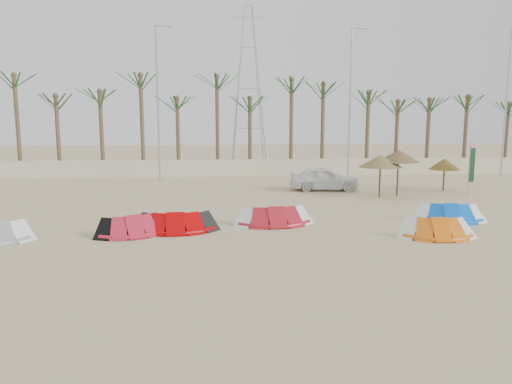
{
  "coord_description": "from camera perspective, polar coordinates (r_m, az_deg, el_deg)",
  "views": [
    {
      "loc": [
        -1.7,
        -16.63,
        4.94
      ],
      "look_at": [
        0.0,
        6.0,
        1.3
      ],
      "focal_mm": 35.0,
      "sensor_mm": 36.0,
      "label": 1
    }
  ],
  "objects": [
    {
      "name": "flag_green",
      "position": [
        31.61,
        23.45,
        2.68
      ],
      "size": [
        0.44,
        0.16,
        3.05
      ],
      "color": "#A5A8AD",
      "rests_on": "ground"
    },
    {
      "name": "flag_pink",
      "position": [
        32.89,
        23.45,
        3.07
      ],
      "size": [
        0.45,
        0.12,
        3.22
      ],
      "color": "#A5A8AD",
      "rests_on": "ground"
    },
    {
      "name": "lamp_b",
      "position": [
        36.88,
        -11.12,
        10.24
      ],
      "size": [
        1.25,
        0.14,
        11.0
      ],
      "color": "#A5A8AD",
      "rests_on": "ground"
    },
    {
      "name": "lamp_c",
      "position": [
        37.91,
        10.76,
        10.21
      ],
      "size": [
        1.25,
        0.14,
        11.0
      ],
      "color": "#A5A8AD",
      "rests_on": "ground"
    },
    {
      "name": "pylon",
      "position": [
        44.98,
        -0.83,
        2.81
      ],
      "size": [
        3.0,
        3.0,
        14.0
      ],
      "primitive_type": null,
      "color": "#A5A8AD",
      "rests_on": "ground"
    },
    {
      "name": "kite_red_right",
      "position": [
        22.37,
        2.04,
        -2.55
      ],
      "size": [
        3.51,
        1.87,
        0.9
      ],
      "color": "maroon",
      "rests_on": "ground"
    },
    {
      "name": "boundary_wall",
      "position": [
        38.9,
        -1.77,
        2.78
      ],
      "size": [
        60.0,
        0.3,
        1.3
      ],
      "primitive_type": "cube",
      "color": "beige",
      "rests_on": "ground"
    },
    {
      "name": "lamp_d",
      "position": [
        42.6,
        26.76,
        9.27
      ],
      "size": [
        1.25,
        0.14,
        11.0
      ],
      "color": "#A5A8AD",
      "rests_on": "ground"
    },
    {
      "name": "kite_red_mid",
      "position": [
        21.41,
        -9.08,
        -3.19
      ],
      "size": [
        3.5,
        1.71,
        0.9
      ],
      "color": "#AC0003",
      "rests_on": "ground"
    },
    {
      "name": "parasol_mid",
      "position": [
        30.64,
        15.98,
        3.98
      ],
      "size": [
        2.49,
        2.49,
        2.74
      ],
      "color": "#4C331E",
      "rests_on": "ground"
    },
    {
      "name": "parasol_right",
      "position": [
        33.72,
        20.76,
        3.02
      ],
      "size": [
        1.94,
        1.94,
        2.06
      ],
      "color": "#4C331E",
      "rests_on": "ground"
    },
    {
      "name": "kite_red_left",
      "position": [
        21.05,
        -13.8,
        -3.57
      ],
      "size": [
        3.31,
        2.41,
        0.9
      ],
      "color": "#B81D34",
      "rests_on": "ground"
    },
    {
      "name": "kite_orange",
      "position": [
        21.28,
        19.72,
        -3.71
      ],
      "size": [
        3.04,
        1.71,
        0.9
      ],
      "color": "orange",
      "rests_on": "ground"
    },
    {
      "name": "palm_line",
      "position": [
        40.22,
        -0.94,
        11.26
      ],
      "size": [
        52.0,
        4.0,
        7.7
      ],
      "color": "brown",
      "rests_on": "ground"
    },
    {
      "name": "ground",
      "position": [
        17.43,
        1.49,
        -7.36
      ],
      "size": [
        120.0,
        120.0,
        0.0
      ],
      "primitive_type": "plane",
      "color": "tan",
      "rests_on": "ground"
    },
    {
      "name": "car",
      "position": [
        32.08,
        7.82,
        1.52
      ],
      "size": [
        4.53,
        2.2,
        1.49
      ],
      "primitive_type": "imported",
      "rotation": [
        0.0,
        0.0,
        1.47
      ],
      "color": "white",
      "rests_on": "ground"
    },
    {
      "name": "kite_blue",
      "position": [
        24.63,
        20.96,
        -2.08
      ],
      "size": [
        3.29,
        2.05,
        0.9
      ],
      "color": "blue",
      "rests_on": "ground"
    },
    {
      "name": "parasol_left",
      "position": [
        29.97,
        14.05,
        3.44
      ],
      "size": [
        2.51,
        2.51,
        2.48
      ],
      "color": "#4C331E",
      "rests_on": "ground"
    }
  ]
}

